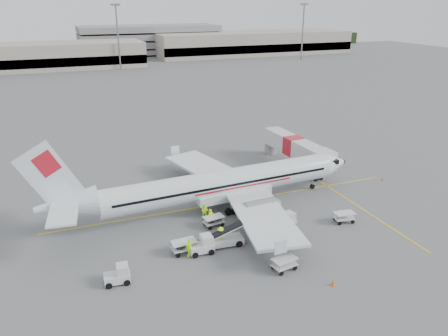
{
  "coord_description": "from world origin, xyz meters",
  "views": [
    {
      "loc": [
        -18.33,
        -45.04,
        23.16
      ],
      "look_at": [
        0.0,
        2.0,
        3.8
      ],
      "focal_mm": 35.0,
      "sensor_mm": 36.0,
      "label": 1
    }
  ],
  "objects_px": {
    "tug_aft": "(117,274)",
    "aircraft": "(223,166)",
    "tug_fore": "(286,221)",
    "jet_bridge": "(293,152)",
    "tug_mid": "(201,245)",
    "belt_loader": "(223,233)"
  },
  "relations": [
    {
      "from": "aircraft",
      "to": "tug_mid",
      "type": "bearing_deg",
      "value": -126.18
    },
    {
      "from": "aircraft",
      "to": "tug_fore",
      "type": "bearing_deg",
      "value": -61.69
    },
    {
      "from": "tug_mid",
      "to": "tug_fore",
      "type": "bearing_deg",
      "value": 9.99
    },
    {
      "from": "aircraft",
      "to": "belt_loader",
      "type": "distance_m",
      "value": 9.65
    },
    {
      "from": "tug_fore",
      "to": "aircraft",
      "type": "bearing_deg",
      "value": 109.76
    },
    {
      "from": "aircraft",
      "to": "tug_fore",
      "type": "xyz_separation_m",
      "value": [
        4.47,
        -7.27,
        -4.42
      ]
    },
    {
      "from": "jet_bridge",
      "to": "tug_aft",
      "type": "bearing_deg",
      "value": -149.51
    },
    {
      "from": "tug_mid",
      "to": "tug_aft",
      "type": "height_order",
      "value": "tug_mid"
    },
    {
      "from": "belt_loader",
      "to": "tug_mid",
      "type": "bearing_deg",
      "value": -163.1
    },
    {
      "from": "jet_bridge",
      "to": "tug_aft",
      "type": "distance_m",
      "value": 35.04
    },
    {
      "from": "jet_bridge",
      "to": "tug_mid",
      "type": "relative_size",
      "value": 7.15
    },
    {
      "from": "belt_loader",
      "to": "tug_mid",
      "type": "xyz_separation_m",
      "value": [
        -2.51,
        -0.57,
        -0.53
      ]
    },
    {
      "from": "tug_aft",
      "to": "jet_bridge",
      "type": "bearing_deg",
      "value": 38.51
    },
    {
      "from": "tug_fore",
      "to": "tug_aft",
      "type": "height_order",
      "value": "tug_aft"
    },
    {
      "from": "aircraft",
      "to": "tug_aft",
      "type": "relative_size",
      "value": 16.98
    },
    {
      "from": "aircraft",
      "to": "tug_aft",
      "type": "distance_m",
      "value": 18.32
    },
    {
      "from": "jet_bridge",
      "to": "tug_mid",
      "type": "distance_m",
      "value": 27.19
    },
    {
      "from": "tug_aft",
      "to": "aircraft",
      "type": "bearing_deg",
      "value": 41.31
    },
    {
      "from": "jet_bridge",
      "to": "tug_fore",
      "type": "height_order",
      "value": "jet_bridge"
    },
    {
      "from": "tug_fore",
      "to": "tug_mid",
      "type": "xyz_separation_m",
      "value": [
        -10.19,
        -1.56,
        0.08
      ]
    },
    {
      "from": "aircraft",
      "to": "jet_bridge",
      "type": "xyz_separation_m",
      "value": [
        14.69,
        9.08,
        -3.02
      ]
    },
    {
      "from": "jet_bridge",
      "to": "aircraft",
      "type": "bearing_deg",
      "value": -152.39
    }
  ]
}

